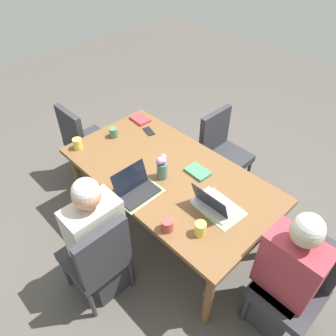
% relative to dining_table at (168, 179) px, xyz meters
% --- Properties ---
extents(ground_plane, '(10.00, 10.00, 0.00)m').
position_rel_dining_table_xyz_m(ground_plane, '(0.00, 0.00, -0.67)').
color(ground_plane, '#4C4742').
extents(dining_table, '(1.88, 1.01, 0.75)m').
position_rel_dining_table_xyz_m(dining_table, '(0.00, 0.00, 0.00)').
color(dining_table, brown).
rests_on(dining_table, ground_plane).
extents(chair_near_left_near, '(0.44, 0.44, 0.90)m').
position_rel_dining_table_xyz_m(chair_near_left_near, '(0.11, -0.84, -0.17)').
color(chair_near_left_near, '#2D2D33').
rests_on(chair_near_left_near, ground_plane).
extents(person_near_left_near, '(0.36, 0.40, 1.19)m').
position_rel_dining_table_xyz_m(person_near_left_near, '(0.04, -0.78, -0.15)').
color(person_near_left_near, '#2D2D33').
rests_on(person_near_left_near, ground_plane).
extents(chair_head_right_left_mid, '(0.44, 0.44, 0.90)m').
position_rel_dining_table_xyz_m(chair_head_right_left_mid, '(1.25, 0.06, -0.17)').
color(chair_head_right_left_mid, '#2D2D33').
rests_on(chair_head_right_left_mid, ground_plane).
extents(person_head_right_left_mid, '(0.40, 0.36, 1.19)m').
position_rel_dining_table_xyz_m(person_head_right_left_mid, '(1.19, -0.02, -0.15)').
color(person_head_right_left_mid, '#2D2D33').
rests_on(person_head_right_left_mid, ground_plane).
extents(chair_head_left_left_far, '(0.44, 0.44, 0.90)m').
position_rel_dining_table_xyz_m(chair_head_left_left_far, '(-1.24, -0.10, -0.17)').
color(chair_head_left_left_far, '#2D2D33').
rests_on(chair_head_left_left_far, ground_plane).
extents(chair_far_right_near, '(0.44, 0.44, 0.90)m').
position_rel_dining_table_xyz_m(chair_far_right_near, '(-0.07, 0.86, -0.17)').
color(chair_far_right_near, '#2D2D33').
rests_on(chair_far_right_near, ground_plane).
extents(flower_vase, '(0.09, 0.10, 0.23)m').
position_rel_dining_table_xyz_m(flower_vase, '(0.01, -0.08, 0.20)').
color(flower_vase, '#4C6B60').
rests_on(flower_vase, dining_table).
extents(placemat_near_left_near, '(0.26, 0.36, 0.00)m').
position_rel_dining_table_xyz_m(placemat_near_left_near, '(0.02, -0.35, 0.08)').
color(placemat_near_left_near, '#7FAD70').
rests_on(placemat_near_left_near, dining_table).
extents(placemat_head_right_left_mid, '(0.38, 0.29, 0.00)m').
position_rel_dining_table_xyz_m(placemat_head_right_left_mid, '(0.56, -0.01, 0.08)').
color(placemat_head_right_left_mid, '#7FAD70').
rests_on(placemat_head_right_left_mid, dining_table).
extents(laptop_near_left_near, '(0.22, 0.32, 0.21)m').
position_rel_dining_table_xyz_m(laptop_near_left_near, '(-0.01, -0.35, 0.12)').
color(laptop_near_left_near, black).
rests_on(laptop_near_left_near, dining_table).
extents(laptop_head_right_left_mid, '(0.32, 0.22, 0.21)m').
position_rel_dining_table_xyz_m(laptop_head_right_left_mid, '(0.52, -0.03, 0.12)').
color(laptop_head_right_left_mid, silver).
rests_on(laptop_head_right_left_mid, dining_table).
extents(coffee_mug_near_left, '(0.09, 0.09, 0.09)m').
position_rel_dining_table_xyz_m(coffee_mug_near_left, '(0.43, -0.42, 0.12)').
color(coffee_mug_near_left, '#AD3D38').
rests_on(coffee_mug_near_left, dining_table).
extents(coffee_mug_near_right, '(0.08, 0.08, 0.10)m').
position_rel_dining_table_xyz_m(coffee_mug_near_right, '(-0.82, -0.37, 0.13)').
color(coffee_mug_near_right, '#DBC64C').
rests_on(coffee_mug_near_right, dining_table).
extents(coffee_mug_centre_left, '(0.08, 0.08, 0.09)m').
position_rel_dining_table_xyz_m(coffee_mug_centre_left, '(-0.74, -0.01, 0.13)').
color(coffee_mug_centre_left, '#47704C').
rests_on(coffee_mug_centre_left, dining_table).
extents(coffee_mug_centre_right, '(0.08, 0.08, 0.11)m').
position_rel_dining_table_xyz_m(coffee_mug_centre_right, '(0.61, -0.28, 0.13)').
color(coffee_mug_centre_right, '#DBC64C').
rests_on(coffee_mug_centre_right, dining_table).
extents(book_red_cover, '(0.21, 0.15, 0.03)m').
position_rel_dining_table_xyz_m(book_red_cover, '(-0.78, 0.35, 0.09)').
color(book_red_cover, '#B73338').
rests_on(book_red_cover, dining_table).
extents(book_blue_cover, '(0.21, 0.15, 0.03)m').
position_rel_dining_table_xyz_m(book_blue_cover, '(0.18, 0.18, 0.09)').
color(book_blue_cover, '#3D7F56').
rests_on(book_blue_cover, dining_table).
extents(phone_black, '(0.16, 0.11, 0.01)m').
position_rel_dining_table_xyz_m(phone_black, '(-0.57, 0.28, 0.08)').
color(phone_black, black).
rests_on(phone_black, dining_table).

